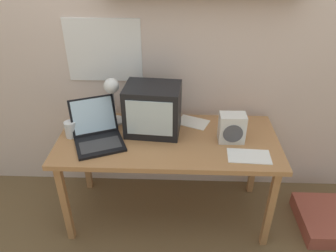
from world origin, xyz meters
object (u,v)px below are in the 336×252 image
at_px(desk_lamp, 112,94).
at_px(juice_glass, 71,130).
at_px(crt_monitor, 153,109).
at_px(corner_desk, 168,146).
at_px(laptop, 97,132).
at_px(open_notebook, 193,122).
at_px(loose_paper_near_laptop, 90,121).
at_px(floor_cushion, 330,220).
at_px(space_heater, 232,128).
at_px(loose_paper_near_monitor, 249,156).

height_order(desk_lamp, juice_glass, desk_lamp).
bearing_deg(crt_monitor, juice_glass, -165.45).
bearing_deg(corner_desk, juice_glass, -179.92).
distance_m(laptop, open_notebook, 0.71).
bearing_deg(laptop, loose_paper_near_laptop, 93.77).
bearing_deg(floor_cushion, desk_lamp, 170.97).
xyz_separation_m(laptop, juice_glass, (-0.19, 0.03, -0.01)).
distance_m(laptop, loose_paper_near_laptop, 0.27).
bearing_deg(open_notebook, laptop, -158.97).
xyz_separation_m(desk_lamp, loose_paper_near_laptop, (-0.20, 0.04, -0.25)).
distance_m(crt_monitor, space_heater, 0.55).
relative_size(corner_desk, floor_cushion, 3.27).
bearing_deg(crt_monitor, floor_cushion, -3.25).
relative_size(juice_glass, space_heater, 0.57).
xyz_separation_m(crt_monitor, floor_cushion, (1.34, -0.19, -0.82)).
relative_size(corner_desk, laptop, 3.32).
bearing_deg(loose_paper_near_laptop, corner_desk, -18.90).
relative_size(desk_lamp, open_notebook, 1.42).
xyz_separation_m(laptop, desk_lamp, (0.09, 0.20, 0.19)).
relative_size(desk_lamp, juice_glass, 3.25).
distance_m(laptop, juice_glass, 0.19).
xyz_separation_m(crt_monitor, space_heater, (0.54, -0.11, -0.07)).
distance_m(laptop, loose_paper_near_monitor, 1.02).
bearing_deg(crt_monitor, corner_desk, -36.74).
bearing_deg(loose_paper_near_monitor, floor_cushion, 7.59).
xyz_separation_m(laptop, floor_cushion, (1.71, -0.06, -0.71)).
bearing_deg(desk_lamp, loose_paper_near_laptop, 159.99).
bearing_deg(desk_lamp, space_heater, -21.19).
bearing_deg(desk_lamp, corner_desk, -31.91).
bearing_deg(open_notebook, crt_monitor, -156.24).
bearing_deg(juice_glass, corner_desk, 0.08).
bearing_deg(desk_lamp, loose_paper_near_monitor, -30.23).
bearing_deg(loose_paper_near_monitor, desk_lamp, 158.94).
distance_m(juice_glass, open_notebook, 0.88).
bearing_deg(open_notebook, desk_lamp, -174.40).
relative_size(space_heater, open_notebook, 0.76).
bearing_deg(corner_desk, space_heater, -1.29).
xyz_separation_m(laptop, space_heater, (0.91, 0.02, 0.04)).
xyz_separation_m(desk_lamp, floor_cushion, (1.63, -0.26, -0.90)).
height_order(crt_monitor, loose_paper_near_monitor, crt_monitor).
relative_size(laptop, loose_paper_near_laptop, 1.45).
bearing_deg(loose_paper_near_laptop, floor_cushion, -9.23).
height_order(space_heater, floor_cushion, space_heater).
relative_size(loose_paper_near_laptop, loose_paper_near_monitor, 1.13).
bearing_deg(space_heater, loose_paper_near_monitor, -62.65).
xyz_separation_m(juice_glass, loose_paper_near_laptop, (0.07, 0.20, -0.05)).
relative_size(laptop, loose_paper_near_monitor, 1.64).
distance_m(desk_lamp, floor_cushion, 1.88).
relative_size(crt_monitor, juice_glass, 3.43).
distance_m(corner_desk, desk_lamp, 0.53).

